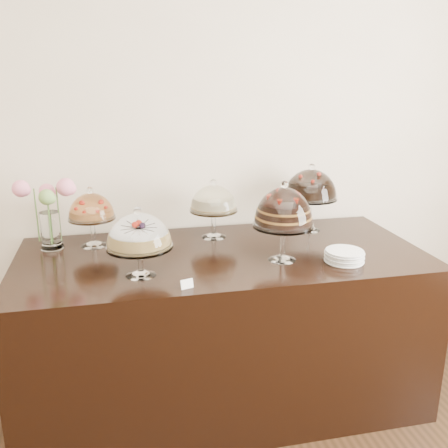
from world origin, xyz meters
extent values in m
cube|color=beige|center=(0.00, 3.00, 1.50)|extent=(5.00, 0.04, 3.00)
cube|color=black|center=(0.20, 2.45, 0.45)|extent=(2.20, 1.00, 0.90)
cone|color=white|center=(-0.25, 2.23, 0.91)|extent=(0.15, 0.15, 0.02)
cylinder|color=white|center=(-0.25, 2.23, 0.98)|extent=(0.03, 0.03, 0.12)
cylinder|color=white|center=(-0.25, 2.23, 1.05)|extent=(0.32, 0.32, 0.01)
cylinder|color=tan|center=(-0.25, 2.23, 1.09)|extent=(0.26, 0.26, 0.06)
sphere|color=red|center=(-0.18, 2.25, 1.13)|extent=(0.02, 0.02, 0.02)
sphere|color=red|center=(-0.30, 2.28, 1.13)|extent=(0.02, 0.02, 0.02)
sphere|color=red|center=(-0.27, 2.16, 1.13)|extent=(0.02, 0.02, 0.02)
sphere|color=white|center=(-0.25, 2.23, 1.23)|extent=(0.04, 0.04, 0.04)
cone|color=white|center=(0.49, 2.28, 0.91)|extent=(0.15, 0.15, 0.02)
cylinder|color=white|center=(0.49, 2.28, 1.00)|extent=(0.03, 0.03, 0.16)
cylinder|color=white|center=(0.49, 2.28, 1.09)|extent=(0.31, 0.31, 0.01)
cylinder|color=black|center=(0.49, 2.28, 1.15)|extent=(0.24, 0.24, 0.11)
sphere|color=red|center=(0.55, 2.30, 1.22)|extent=(0.02, 0.02, 0.02)
sphere|color=red|center=(0.49, 2.35, 1.22)|extent=(0.02, 0.02, 0.02)
sphere|color=red|center=(0.42, 2.30, 1.22)|extent=(0.02, 0.02, 0.02)
sphere|color=red|center=(0.45, 2.23, 1.22)|extent=(0.02, 0.02, 0.02)
sphere|color=red|center=(0.52, 2.23, 1.22)|extent=(0.02, 0.02, 0.02)
sphere|color=white|center=(0.49, 2.28, 1.30)|extent=(0.04, 0.04, 0.04)
cone|color=white|center=(0.21, 2.73, 0.91)|extent=(0.15, 0.15, 0.02)
cylinder|color=white|center=(0.21, 2.73, 0.99)|extent=(0.03, 0.03, 0.14)
cylinder|color=white|center=(0.21, 2.73, 1.07)|extent=(0.28, 0.28, 0.01)
cylinder|color=beige|center=(0.21, 2.73, 1.10)|extent=(0.22, 0.22, 0.06)
sphere|color=white|center=(0.21, 2.73, 1.23)|extent=(0.04, 0.04, 0.04)
cone|color=white|center=(0.82, 2.74, 0.91)|extent=(0.15, 0.15, 0.02)
cylinder|color=white|center=(0.82, 2.74, 1.01)|extent=(0.03, 0.03, 0.18)
cylinder|color=white|center=(0.82, 2.74, 1.11)|extent=(0.33, 0.33, 0.01)
cylinder|color=black|center=(0.82, 2.74, 1.16)|extent=(0.26, 0.26, 0.09)
sphere|color=red|center=(0.88, 2.76, 1.21)|extent=(0.02, 0.02, 0.02)
sphere|color=red|center=(0.76, 2.79, 1.21)|extent=(0.02, 0.02, 0.02)
sphere|color=red|center=(0.80, 2.67, 1.21)|extent=(0.02, 0.02, 0.02)
sphere|color=white|center=(0.82, 2.74, 1.30)|extent=(0.04, 0.04, 0.04)
cone|color=white|center=(-0.49, 2.73, 0.91)|extent=(0.15, 0.15, 0.02)
cylinder|color=white|center=(-0.49, 2.73, 0.99)|extent=(0.03, 0.03, 0.13)
cylinder|color=white|center=(-0.49, 2.73, 1.06)|extent=(0.26, 0.26, 0.01)
cylinder|color=#CF813C|center=(-0.49, 2.73, 1.09)|extent=(0.21, 0.21, 0.04)
sphere|color=red|center=(-0.43, 2.75, 1.12)|extent=(0.02, 0.02, 0.02)
sphere|color=red|center=(-0.48, 2.78, 1.12)|extent=(0.02, 0.02, 0.02)
sphere|color=red|center=(-0.53, 2.77, 1.12)|extent=(0.02, 0.02, 0.02)
sphere|color=red|center=(-0.54, 2.71, 1.12)|extent=(0.02, 0.02, 0.02)
sphere|color=red|center=(-0.50, 2.67, 1.12)|extent=(0.02, 0.02, 0.02)
sphere|color=red|center=(-0.45, 2.69, 1.12)|extent=(0.02, 0.02, 0.02)
sphere|color=white|center=(-0.49, 2.73, 1.22)|extent=(0.04, 0.04, 0.04)
cylinder|color=white|center=(-0.71, 2.74, 1.00)|extent=(0.11, 0.11, 0.21)
cylinder|color=#476B2D|center=(-0.66, 2.73, 1.09)|extent=(0.01, 0.01, 0.31)
sphere|color=pink|center=(-0.61, 2.72, 1.25)|extent=(0.10, 0.10, 0.10)
cylinder|color=#476B2D|center=(-0.72, 2.76, 1.08)|extent=(0.01, 0.01, 0.27)
sphere|color=pink|center=(-0.72, 2.79, 1.21)|extent=(0.08, 0.08, 0.08)
cylinder|color=#476B2D|center=(-0.78, 2.75, 1.09)|extent=(0.01, 0.01, 0.30)
sphere|color=pink|center=(-0.85, 2.76, 1.24)|extent=(0.09, 0.09, 0.09)
cylinder|color=#476B2D|center=(-0.71, 2.68, 1.08)|extent=(0.01, 0.01, 0.28)
sphere|color=#6B9247|center=(-0.70, 2.62, 1.22)|extent=(0.08, 0.08, 0.08)
cylinder|color=silver|center=(0.79, 2.18, 0.90)|extent=(0.20, 0.20, 0.01)
cylinder|color=silver|center=(0.79, 2.18, 0.92)|extent=(0.19, 0.19, 0.01)
cylinder|color=silver|center=(0.79, 2.18, 0.93)|extent=(0.20, 0.20, 0.01)
cylinder|color=silver|center=(0.79, 2.18, 0.94)|extent=(0.19, 0.19, 0.01)
cylinder|color=silver|center=(0.79, 2.18, 0.95)|extent=(0.20, 0.20, 0.01)
cylinder|color=silver|center=(0.79, 2.18, 0.96)|extent=(0.19, 0.19, 0.01)
cube|color=white|center=(-0.06, 2.03, 0.92)|extent=(0.06, 0.03, 0.04)
camera|label=1|loc=(-0.34, -0.05, 1.85)|focal=40.00mm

